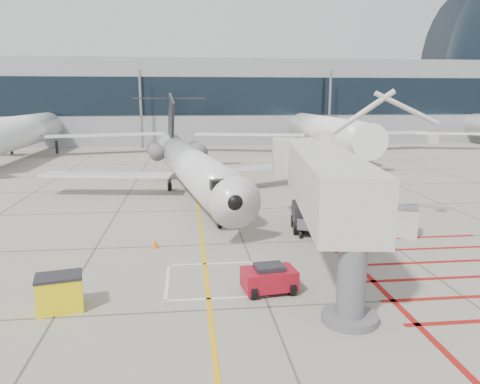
{
  "coord_description": "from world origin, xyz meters",
  "views": [
    {
      "loc": [
        -2.99,
        -20.52,
        7.96
      ],
      "look_at": [
        0.0,
        6.0,
        2.5
      ],
      "focal_mm": 35.0,
      "sensor_mm": 36.0,
      "label": 1
    }
  ],
  "objects": [
    {
      "name": "ground_plane",
      "position": [
        0.0,
        0.0,
        0.0
      ],
      "size": [
        260.0,
        260.0,
        0.0
      ],
      "primitive_type": "plane",
      "color": "gray",
      "rests_on": "ground"
    },
    {
      "name": "regional_jet",
      "position": [
        -2.28,
        14.4,
        4.04
      ],
      "size": [
        29.04,
        34.34,
        8.09
      ],
      "primitive_type": null,
      "rotation": [
        0.0,
        0.0,
        0.16
      ],
      "color": "silver",
      "rests_on": "ground_plane"
    },
    {
      "name": "jet_bridge",
      "position": [
        3.51,
        0.54,
        3.54
      ],
      "size": [
        10.69,
        18.66,
        7.08
      ],
      "primitive_type": null,
      "rotation": [
        0.0,
        0.0,
        -0.14
      ],
      "color": "beige",
      "rests_on": "ground_plane"
    },
    {
      "name": "pushback_tug",
      "position": [
        0.24,
        -2.59,
        0.63
      ],
      "size": [
        2.32,
        1.62,
        1.26
      ],
      "primitive_type": null,
      "rotation": [
        0.0,
        0.0,
        0.13
      ],
      "color": "maroon",
      "rests_on": "ground_plane"
    },
    {
      "name": "spill_bin",
      "position": [
        -7.9,
        -3.36,
        0.71
      ],
      "size": [
        1.83,
        1.41,
        1.42
      ],
      "primitive_type": null,
      "rotation": [
        0.0,
        0.0,
        0.21
      ],
      "color": "yellow",
      "rests_on": "ground_plane"
    },
    {
      "name": "baggage_cart",
      "position": [
        4.22,
        4.72,
        0.61
      ],
      "size": [
        2.24,
        1.87,
        1.21
      ],
      "primitive_type": null,
      "rotation": [
        0.0,
        0.0,
        -0.41
      ],
      "color": "#4E4F53",
      "rests_on": "ground_plane"
    },
    {
      "name": "ground_power_unit",
      "position": [
        9.09,
        4.59,
        0.85
      ],
      "size": [
        2.46,
        1.99,
        1.7
      ],
      "primitive_type": null,
      "rotation": [
        0.0,
        0.0,
        -0.4
      ],
      "color": "beige",
      "rests_on": "ground_plane"
    },
    {
      "name": "cone_nose",
      "position": [
        -4.83,
        3.8,
        0.25
      ],
      "size": [
        0.35,
        0.35,
        0.49
      ],
      "primitive_type": "cone",
      "color": "#EC600C",
      "rests_on": "ground_plane"
    },
    {
      "name": "cone_side",
      "position": [
        -1.13,
        7.99,
        0.22
      ],
      "size": [
        0.31,
        0.31,
        0.44
      ],
      "primitive_type": "cone",
      "color": "orange",
      "rests_on": "ground_plane"
    },
    {
      "name": "terminal_building",
      "position": [
        10.0,
        70.0,
        7.0
      ],
      "size": [
        180.0,
        28.0,
        14.0
      ],
      "primitive_type": "cube",
      "color": "gray",
      "rests_on": "ground_plane"
    },
    {
      "name": "terminal_glass_band",
      "position": [
        10.0,
        55.95,
        8.0
      ],
      "size": [
        180.0,
        0.1,
        6.0
      ],
      "primitive_type": "cube",
      "color": "black",
      "rests_on": "ground_plane"
    },
    {
      "name": "bg_aircraft_b",
      "position": [
        -24.46,
        46.0,
        6.15
      ],
      "size": [
        36.92,
        41.03,
        12.31
      ],
      "primitive_type": null,
      "color": "silver",
      "rests_on": "ground_plane"
    },
    {
      "name": "bg_aircraft_c",
      "position": [
        15.88,
        46.0,
        5.91
      ],
      "size": [
        35.44,
        39.38,
        11.81
      ],
      "primitive_type": null,
      "color": "silver",
      "rests_on": "ground_plane"
    }
  ]
}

